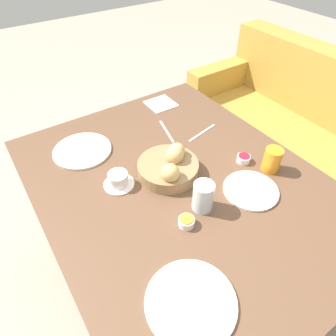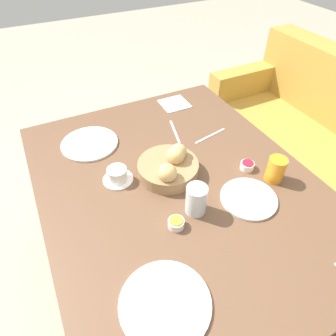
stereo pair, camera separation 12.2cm
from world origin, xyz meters
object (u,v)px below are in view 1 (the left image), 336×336
object	(u,v)px
plate_near_right	(191,302)
knife_silver	(167,131)
fork_silver	(202,133)
napkin	(161,104)
jam_bowl_honey	(186,222)
plate_far_center	(251,190)
coffee_cup	(118,180)
couch	(307,146)
jam_bowl_berry	(244,159)
juice_glass	(272,160)
plate_near_left	(82,150)
bread_basket	(169,166)
water_tumbler	(203,196)

from	to	relation	value
plate_near_right	knife_silver	bearing A→B (deg)	150.83
fork_silver	napkin	xyz separation A→B (m)	(-0.34, -0.02, 0.00)
plate_near_right	jam_bowl_honey	xyz separation A→B (m)	(-0.23, 0.15, 0.01)
plate_far_center	fork_silver	distance (m)	0.41
coffee_cup	couch	bearing A→B (deg)	90.48
couch	jam_bowl_berry	distance (m)	1.03
plate_near_right	coffee_cup	size ratio (longest dim) A/B	2.15
plate_far_center	juice_glass	size ratio (longest dim) A/B	2.07
plate_near_left	plate_far_center	bearing A→B (deg)	36.92
fork_silver	napkin	bearing A→B (deg)	-176.92
couch	juice_glass	size ratio (longest dim) A/B	17.09
bread_basket	knife_silver	size ratio (longest dim) A/B	1.33
plate_near_right	water_tumbler	size ratio (longest dim) A/B	2.26
juice_glass	jam_bowl_honey	distance (m)	0.46
bread_basket	plate_near_right	xyz separation A→B (m)	(0.47, -0.25, -0.03)
bread_basket	jam_bowl_berry	bearing A→B (deg)	69.16
jam_bowl_honey	knife_silver	bearing A→B (deg)	153.20
plate_near_right	jam_bowl_berry	bearing A→B (deg)	122.69
bread_basket	napkin	distance (m)	0.56
couch	juice_glass	xyz separation A→B (m)	(0.28, -0.85, 0.49)
water_tumbler	knife_silver	distance (m)	0.50
bread_basket	couch	bearing A→B (deg)	93.32
plate_far_center	knife_silver	distance (m)	0.52
plate_far_center	juice_glass	xyz separation A→B (m)	(-0.05, 0.16, 0.05)
knife_silver	bread_basket	bearing A→B (deg)	-31.65
water_tumbler	napkin	distance (m)	0.76
plate_near_right	plate_near_left	bearing A→B (deg)	179.54
plate_far_center	napkin	world-z (taller)	plate_far_center
couch	plate_near_left	xyz separation A→B (m)	(-0.27, -1.46, 0.44)
coffee_cup	jam_bowl_honey	size ratio (longest dim) A/B	2.13
couch	jam_bowl_berry	xyz separation A→B (m)	(0.19, -0.91, 0.46)
plate_far_center	coffee_cup	size ratio (longest dim) A/B	1.75
juice_glass	napkin	xyz separation A→B (m)	(-0.70, -0.09, -0.05)
couch	knife_silver	distance (m)	1.16
plate_near_right	coffee_cup	distance (m)	0.54
juice_glass	coffee_cup	size ratio (longest dim) A/B	0.84
plate_near_left	napkin	distance (m)	0.54
bread_basket	plate_far_center	distance (m)	0.33
couch	water_tumbler	xyz separation A→B (m)	(0.29, -1.21, 0.50)
coffee_cup	knife_silver	world-z (taller)	coffee_cup
juice_glass	fork_silver	size ratio (longest dim) A/B	0.55
plate_far_center	jam_bowl_honey	size ratio (longest dim) A/B	3.72
juice_glass	coffee_cup	distance (m)	0.63
plate_far_center	fork_silver	world-z (taller)	plate_far_center
couch	plate_far_center	distance (m)	1.15
bread_basket	napkin	world-z (taller)	bread_basket
jam_bowl_berry	napkin	world-z (taller)	jam_bowl_berry
bread_basket	juice_glass	size ratio (longest dim) A/B	2.40
plate_near_left	fork_silver	world-z (taller)	plate_near_left
juice_glass	knife_silver	size ratio (longest dim) A/B	0.56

